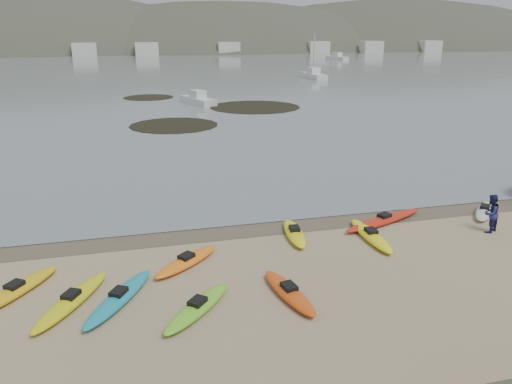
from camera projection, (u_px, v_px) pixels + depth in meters
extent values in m
plane|color=tan|center=(256.00, 224.00, 22.04)|extent=(600.00, 600.00, 0.00)
plane|color=brown|center=(258.00, 227.00, 21.76)|extent=(60.00, 60.00, 0.00)
plane|color=slate|center=(133.00, 43.00, 298.21)|extent=(1200.00, 1200.00, 0.00)
ellipsoid|color=yellow|center=(72.00, 301.00, 15.54)|extent=(2.47, 3.74, 0.34)
ellipsoid|color=gold|center=(15.00, 291.00, 16.12)|extent=(2.70, 3.45, 0.34)
ellipsoid|color=#D94D12|center=(289.00, 292.00, 16.02)|extent=(1.26, 3.26, 0.34)
ellipsoid|color=yellow|center=(294.00, 233.00, 20.63)|extent=(1.04, 3.07, 0.34)
ellipsoid|color=red|center=(384.00, 220.00, 22.07)|extent=(4.63, 2.38, 0.34)
ellipsoid|color=#72CE29|center=(198.00, 308.00, 15.14)|extent=(2.73, 2.95, 0.34)
ellipsoid|color=#FDF415|center=(371.00, 235.00, 20.41)|extent=(0.80, 3.63, 0.34)
ellipsoid|color=orange|center=(187.00, 261.00, 18.14)|extent=(2.86, 2.64, 0.34)
ellipsoid|color=teal|center=(119.00, 298.00, 15.69)|extent=(2.55, 3.67, 0.34)
ellipsoid|color=silver|center=(485.00, 211.00, 23.14)|extent=(2.54, 2.57, 0.34)
imported|color=navy|center=(491.00, 213.00, 20.97)|extent=(1.00, 0.91, 1.66)
cylinder|color=black|center=(174.00, 125.00, 44.25)|extent=(7.84, 7.84, 0.04)
cylinder|color=black|center=(255.00, 107.00, 54.53)|extent=(9.89, 9.89, 0.04)
cylinder|color=black|center=(148.00, 98.00, 61.96)|extent=(6.12, 6.12, 0.04)
cube|color=silver|center=(198.00, 100.00, 56.72)|extent=(3.59, 6.11, 0.83)
cube|color=silver|center=(313.00, 76.00, 85.39)|extent=(2.55, 7.35, 1.01)
cube|color=silver|center=(337.00, 58.00, 136.44)|extent=(4.16, 7.73, 1.04)
ellipsoid|color=#384235|center=(24.00, 98.00, 196.65)|extent=(220.00, 120.00, 80.00)
ellipsoid|color=#384235|center=(225.00, 87.00, 209.92)|extent=(200.00, 110.00, 68.00)
ellipsoid|color=#384235|center=(395.00, 84.00, 239.58)|extent=(230.00, 130.00, 76.00)
cube|color=beige|center=(80.00, 50.00, 150.69)|extent=(7.00, 5.00, 4.00)
cube|color=beige|center=(161.00, 49.00, 156.30)|extent=(7.00, 5.00, 4.00)
cube|color=beige|center=(236.00, 48.00, 161.92)|extent=(7.00, 5.00, 4.00)
cube|color=beige|center=(305.00, 48.00, 167.53)|extent=(7.00, 5.00, 4.00)
cube|color=beige|center=(371.00, 47.00, 173.15)|extent=(7.00, 5.00, 4.00)
cube|color=beige|center=(432.00, 46.00, 178.76)|extent=(7.00, 5.00, 4.00)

